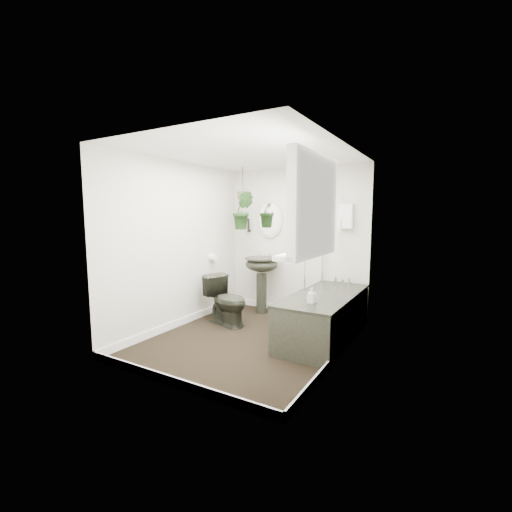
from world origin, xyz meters
The scene contains 22 objects.
floor centered at (0.00, 0.00, -0.01)m, with size 2.30×2.80×0.02m, color black.
ceiling centered at (0.00, 0.00, 2.31)m, with size 2.30×2.80×0.02m, color white.
wall_back centered at (0.00, 1.41, 1.15)m, with size 2.30×0.02×2.30m, color beige.
wall_front centered at (0.00, -1.41, 1.15)m, with size 2.30×0.02×2.30m, color beige.
wall_left centered at (-1.16, 0.00, 1.15)m, with size 0.02×2.80×2.30m, color beige.
wall_right centered at (1.16, 0.00, 1.15)m, with size 0.02×2.80×2.30m, color beige.
skirting centered at (0.00, 0.00, 0.05)m, with size 2.30×2.80×0.10m, color white.
bathtub centered at (0.80, 0.50, 0.29)m, with size 0.72×1.72×0.58m, color black, non-canonical shape.
bath_screen centered at (0.47, 0.99, 1.28)m, with size 0.04×0.72×1.40m, color silver, non-canonical shape.
shower_box centered at (0.80, 1.34, 1.55)m, with size 0.20×0.10×0.35m, color white.
oval_mirror centered at (-0.45, 1.37, 1.50)m, with size 0.46×0.03×0.62m, color beige.
wall_sconce centered at (-0.85, 1.36, 1.40)m, with size 0.04×0.04×0.22m, color black.
toilet_roll_holder centered at (-1.10, 0.70, 0.90)m, with size 0.11×0.11×0.11m, color white.
window_recess centered at (1.09, -0.70, 1.65)m, with size 0.08×1.00×0.90m, color white.
window_sill centered at (1.02, -0.70, 1.23)m, with size 0.18×1.00×0.04m, color white.
window_blinds centered at (1.04, -0.70, 1.65)m, with size 0.01×0.86×0.76m, color white.
toilet centered at (-0.60, 0.35, 0.35)m, with size 0.39×0.69×0.70m, color black.
pedestal_sink centered at (-0.45, 1.10, 0.45)m, with size 0.53×0.45×0.90m, color black, non-canonical shape.
sill_plant centered at (0.97, -0.40, 1.38)m, with size 0.23×0.20×0.26m, color black.
hanging_plant centered at (-0.70, 0.95, 1.63)m, with size 0.32×0.26×0.59m, color black.
soap_bottle centered at (0.82, 0.00, 0.67)m, with size 0.08×0.08×0.18m, color black.
hanging_pot centered at (-0.70, 0.95, 1.87)m, with size 0.16×0.16×0.12m, color #493824.
Camera 1 is at (2.17, -3.58, 1.58)m, focal length 24.00 mm.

